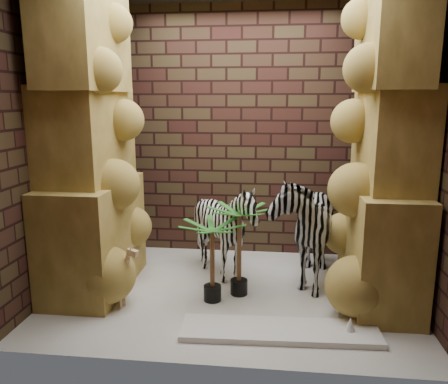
# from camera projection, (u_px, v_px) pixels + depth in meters

# --- Properties ---
(floor) EXTENTS (3.50, 3.50, 0.00)m
(floor) POSITION_uv_depth(u_px,v_px,m) (231.00, 292.00, 4.41)
(floor) COLOR silver
(floor) RESTS_ON ground
(wall_back) EXTENTS (3.50, 0.00, 3.50)m
(wall_back) POSITION_uv_depth(u_px,v_px,m) (241.00, 133.00, 5.32)
(wall_back) COLOR #341915
(wall_back) RESTS_ON ground
(wall_front) EXTENTS (3.50, 0.00, 3.50)m
(wall_front) POSITION_uv_depth(u_px,v_px,m) (213.00, 162.00, 2.89)
(wall_front) COLOR #341915
(wall_front) RESTS_ON ground
(wall_left) EXTENTS (0.00, 3.00, 3.00)m
(wall_left) POSITION_uv_depth(u_px,v_px,m) (54.00, 141.00, 4.30)
(wall_left) COLOR #341915
(wall_left) RESTS_ON ground
(wall_right) EXTENTS (0.00, 3.00, 3.00)m
(wall_right) POSITION_uv_depth(u_px,v_px,m) (426.00, 145.00, 3.91)
(wall_right) COLOR #341915
(wall_right) RESTS_ON ground
(rock_pillar_left) EXTENTS (0.68, 1.30, 3.00)m
(rock_pillar_left) POSITION_uv_depth(u_px,v_px,m) (88.00, 142.00, 4.26)
(rock_pillar_left) COLOR tan
(rock_pillar_left) RESTS_ON floor
(rock_pillar_right) EXTENTS (0.58, 1.25, 3.00)m
(rock_pillar_right) POSITION_uv_depth(u_px,v_px,m) (388.00, 145.00, 3.95)
(rock_pillar_right) COLOR tan
(rock_pillar_right) RESTS_ON floor
(zebra_right) EXTENTS (0.77, 1.24, 1.39)m
(zebra_right) POSITION_uv_depth(u_px,v_px,m) (303.00, 216.00, 4.63)
(zebra_right) COLOR white
(zebra_right) RESTS_ON floor
(zebra_left) EXTENTS (0.99, 1.17, 0.98)m
(zebra_left) POSITION_uv_depth(u_px,v_px,m) (225.00, 235.00, 4.66)
(zebra_left) COLOR white
(zebra_left) RESTS_ON floor
(giraffe_toy) EXTENTS (0.34, 0.20, 0.63)m
(giraffe_toy) POSITION_uv_depth(u_px,v_px,m) (114.00, 274.00, 4.07)
(giraffe_toy) COLOR #E9C18C
(giraffe_toy) RESTS_ON floor
(palm_front) EXTENTS (0.36, 0.36, 0.92)m
(palm_front) POSITION_uv_depth(u_px,v_px,m) (239.00, 250.00, 4.29)
(palm_front) COLOR #145512
(palm_front) RESTS_ON floor
(palm_back) EXTENTS (0.36, 0.36, 0.80)m
(palm_back) POSITION_uv_depth(u_px,v_px,m) (212.00, 261.00, 4.16)
(palm_back) COLOR #145512
(palm_back) RESTS_ON floor
(surfboard) EXTENTS (1.65, 0.47, 0.05)m
(surfboard) POSITION_uv_depth(u_px,v_px,m) (280.00, 331.00, 3.63)
(surfboard) COLOR white
(surfboard) RESTS_ON floor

